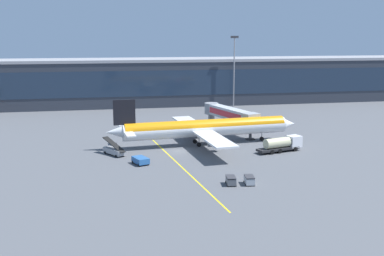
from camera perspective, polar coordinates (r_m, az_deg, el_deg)
name	(u,v)px	position (r m, az deg, el deg)	size (l,w,h in m)	color
ground_plane	(178,151)	(103.34, -1.78, -2.86)	(700.00, 700.00, 0.00)	#515459
apron_lead_in_line	(163,150)	(104.84, -3.57, -2.67)	(0.30, 80.00, 0.01)	yellow
terminal_building	(174,81)	(175.40, -2.19, 5.77)	(208.43, 20.37, 16.98)	#2D333D
main_airliner	(205,128)	(108.74, 1.66, 0.00)	(46.46, 37.11, 11.38)	white
jet_bridge	(228,114)	(123.18, 4.50, 1.78)	(9.53, 22.65, 6.68)	#B2B7BC
fuel_tanker	(282,144)	(104.59, 11.03, -1.91)	(11.08, 5.24, 3.25)	#232326
belt_loader	(114,150)	(101.25, -9.53, -2.73)	(4.80, 6.55, 3.49)	gray
pushback_tug	(140,160)	(93.41, -6.36, -3.92)	(3.50, 4.37, 1.40)	#285B9E
baggage_cart_0	(231,180)	(80.50, 4.79, -6.42)	(1.91, 2.82, 1.48)	#595B60
baggage_cart_1	(249,180)	(81.03, 7.05, -6.35)	(1.91, 2.82, 1.48)	#B2B7BC
apron_light_mast_0	(234,66)	(167.55, 5.19, 7.58)	(2.80, 0.50, 25.21)	gray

